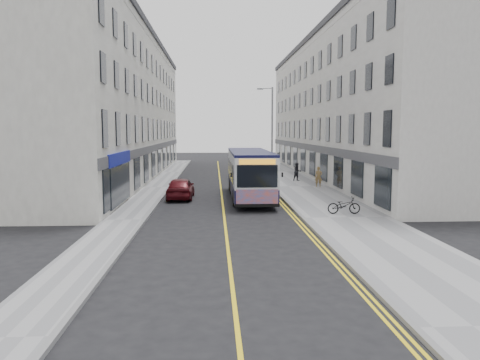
{
  "coord_description": "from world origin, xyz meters",
  "views": [
    {
      "loc": [
        -0.5,
        -24.29,
        4.53
      ],
      "look_at": [
        1.01,
        3.04,
        1.6
      ],
      "focal_mm": 35.0,
      "sensor_mm": 36.0,
      "label": 1
    }
  ],
  "objects": [
    {
      "name": "car_white",
      "position": [
        1.85,
        19.32,
        0.67
      ],
      "size": [
        1.68,
        4.13,
        1.33
      ],
      "primitive_type": "imported",
      "rotation": [
        0.0,
        0.0,
        -0.07
      ],
      "color": "white",
      "rests_on": "ground"
    },
    {
      "name": "road_dbl_yellow_inner",
      "position": [
        3.55,
        12.0,
        0.0
      ],
      "size": [
        0.1,
        64.0,
        0.01
      ],
      "primitive_type": "cube",
      "color": "yellow",
      "rests_on": "ground"
    },
    {
      "name": "car_maroon",
      "position": [
        -2.74,
        6.54,
        0.71
      ],
      "size": [
        1.75,
        4.22,
        1.43
      ],
      "primitive_type": "imported",
      "rotation": [
        0.0,
        0.0,
        3.13
      ],
      "color": "#520D13",
      "rests_on": "ground"
    },
    {
      "name": "ground",
      "position": [
        0.0,
        0.0,
        0.0
      ],
      "size": [
        140.0,
        140.0,
        0.0
      ],
      "primitive_type": "plane",
      "color": "black",
      "rests_on": "ground"
    },
    {
      "name": "pavement_west",
      "position": [
        -5.0,
        12.0,
        0.06
      ],
      "size": [
        2.0,
        64.0,
        0.12
      ],
      "primitive_type": "cube",
      "color": "gray",
      "rests_on": "ground"
    },
    {
      "name": "pedestrian_near",
      "position": [
        7.6,
        11.47,
        0.91
      ],
      "size": [
        0.64,
        0.49,
        1.58
      ],
      "primitive_type": "imported",
      "rotation": [
        0.0,
        0.0,
        -0.2
      ],
      "color": "olive",
      "rests_on": "pavement_east"
    },
    {
      "name": "road_centre_line",
      "position": [
        0.0,
        12.0,
        0.0
      ],
      "size": [
        0.12,
        64.0,
        0.01
      ],
      "primitive_type": "cube",
      "color": "yellow",
      "rests_on": "ground"
    },
    {
      "name": "bicycle",
      "position": [
        6.32,
        -0.26,
        0.57
      ],
      "size": [
        1.75,
        0.69,
        0.9
      ],
      "primitive_type": "imported",
      "rotation": [
        0.0,
        0.0,
        1.52
      ],
      "color": "black",
      "rests_on": "pavement_east"
    },
    {
      "name": "pedestrian_far",
      "position": [
        6.73,
        15.89,
        0.91
      ],
      "size": [
        0.91,
        0.79,
        1.58
      ],
      "primitive_type": "imported",
      "rotation": [
        0.0,
        0.0,
        0.29
      ],
      "color": "black",
      "rests_on": "pavement_east"
    },
    {
      "name": "kerb_east",
      "position": [
        4.0,
        12.0,
        0.07
      ],
      "size": [
        0.18,
        64.0,
        0.13
      ],
      "primitive_type": "cube",
      "color": "slate",
      "rests_on": "ground"
    },
    {
      "name": "kerb_west",
      "position": [
        -4.0,
        12.0,
        0.07
      ],
      "size": [
        0.18,
        64.0,
        0.13
      ],
      "primitive_type": "cube",
      "color": "slate",
      "rests_on": "ground"
    },
    {
      "name": "terrace_west",
      "position": [
        -9.0,
        21.0,
        6.5
      ],
      "size": [
        6.0,
        46.0,
        13.0
      ],
      "primitive_type": "cube",
      "color": "silver",
      "rests_on": "ground"
    },
    {
      "name": "city_bus",
      "position": [
        1.83,
        6.4,
        1.73
      ],
      "size": [
        2.55,
        10.91,
        3.17
      ],
      "color": "black",
      "rests_on": "ground"
    },
    {
      "name": "terrace_east",
      "position": [
        11.5,
        21.0,
        6.5
      ],
      "size": [
        6.0,
        46.0,
        13.0
      ],
      "primitive_type": "cube",
      "color": "silver",
      "rests_on": "ground"
    },
    {
      "name": "road_dbl_yellow_outer",
      "position": [
        3.75,
        12.0,
        0.0
      ],
      "size": [
        0.1,
        64.0,
        0.01
      ],
      "primitive_type": "cube",
      "color": "yellow",
      "rests_on": "ground"
    },
    {
      "name": "streetlamp",
      "position": [
        4.17,
        14.0,
        4.38
      ],
      "size": [
        1.32,
        0.18,
        8.0
      ],
      "color": "gray",
      "rests_on": "ground"
    },
    {
      "name": "pavement_east",
      "position": [
        6.25,
        12.0,
        0.06
      ],
      "size": [
        4.5,
        64.0,
        0.12
      ],
      "primitive_type": "cube",
      "color": "gray",
      "rests_on": "ground"
    }
  ]
}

